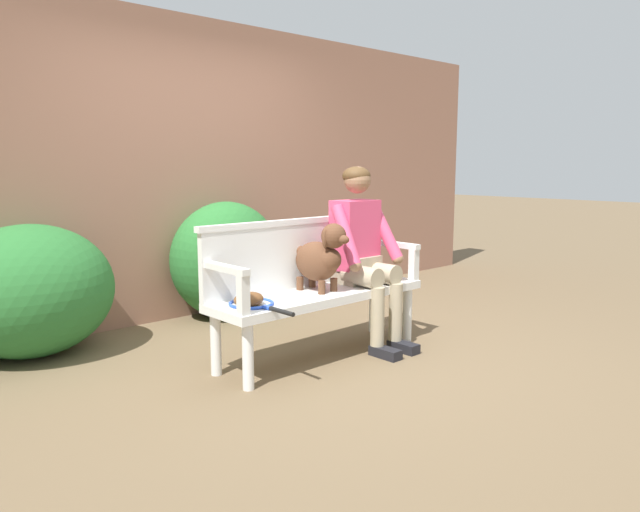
# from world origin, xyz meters

# --- Properties ---
(ground_plane) EXTENTS (40.00, 40.00, 0.00)m
(ground_plane) POSITION_xyz_m (0.00, 0.00, 0.00)
(ground_plane) COLOR brown
(brick_garden_fence) EXTENTS (8.00, 0.30, 2.64)m
(brick_garden_fence) POSITION_xyz_m (0.00, 1.82, 1.32)
(brick_garden_fence) COLOR #936651
(brick_garden_fence) RESTS_ON ground
(hedge_bush_mid_right) EXTENTS (1.05, 0.81, 1.04)m
(hedge_bush_mid_right) POSITION_xyz_m (0.17, 1.43, 0.52)
(hedge_bush_mid_right) COLOR #286B2D
(hedge_bush_mid_right) RESTS_ON ground
(hedge_bush_far_left) EXTENTS (1.16, 1.01, 0.95)m
(hedge_bush_far_left) POSITION_xyz_m (-1.50, 1.41, 0.48)
(hedge_bush_far_left) COLOR #286B2D
(hedge_bush_far_left) RESTS_ON ground
(hedge_bush_far_right) EXTENTS (0.81, 0.66, 0.77)m
(hedge_bush_far_right) POSITION_xyz_m (-1.63, 1.48, 0.39)
(hedge_bush_far_right) COLOR #286B2D
(hedge_bush_far_right) RESTS_ON ground
(garden_bench) EXTENTS (1.68, 0.47, 0.48)m
(garden_bench) POSITION_xyz_m (0.00, 0.00, 0.41)
(garden_bench) COLOR white
(garden_bench) RESTS_ON ground
(bench_backrest) EXTENTS (1.72, 0.06, 0.50)m
(bench_backrest) POSITION_xyz_m (0.00, 0.21, 0.73)
(bench_backrest) COLOR white
(bench_backrest) RESTS_ON garden_bench
(bench_armrest_left_end) EXTENTS (0.06, 0.47, 0.28)m
(bench_armrest_left_end) POSITION_xyz_m (-0.80, -0.09, 0.68)
(bench_armrest_left_end) COLOR white
(bench_armrest_left_end) RESTS_ON garden_bench
(bench_armrest_right_end) EXTENTS (0.06, 0.47, 0.28)m
(bench_armrest_right_end) POSITION_xyz_m (0.80, -0.09, 0.68)
(bench_armrest_right_end) COLOR white
(bench_armrest_right_end) RESTS_ON garden_bench
(person_seated) EXTENTS (0.56, 0.64, 1.35)m
(person_seated) POSITION_xyz_m (0.42, -0.01, 0.75)
(person_seated) COLOR black
(person_seated) RESTS_ON ground
(dog_on_bench) EXTENTS (0.26, 0.49, 0.49)m
(dog_on_bench) POSITION_xyz_m (-0.00, -0.01, 0.72)
(dog_on_bench) COLOR brown
(dog_on_bench) RESTS_ON garden_bench
(tennis_racket) EXTENTS (0.29, 0.56, 0.03)m
(tennis_racket) POSITION_xyz_m (-0.61, -0.04, 0.49)
(tennis_racket) COLOR blue
(tennis_racket) RESTS_ON garden_bench
(baseball_glove) EXTENTS (0.26, 0.23, 0.09)m
(baseball_glove) POSITION_xyz_m (-0.64, -0.04, 0.52)
(baseball_glove) COLOR brown
(baseball_glove) RESTS_ON garden_bench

